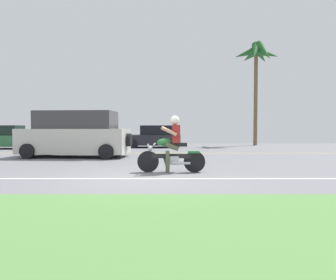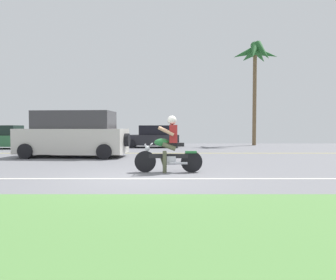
# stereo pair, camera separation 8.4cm
# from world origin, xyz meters

# --- Properties ---
(ground) EXTENTS (56.00, 30.00, 0.04)m
(ground) POSITION_xyz_m (0.00, 3.00, -0.02)
(ground) COLOR slate
(grass_median) EXTENTS (56.00, 3.80, 0.06)m
(grass_median) POSITION_xyz_m (0.00, -4.10, 0.03)
(grass_median) COLOR #548442
(grass_median) RESTS_ON ground
(lane_line_near) EXTENTS (50.40, 0.12, 0.01)m
(lane_line_near) POSITION_xyz_m (0.00, -0.05, 0.00)
(lane_line_near) COLOR silver
(lane_line_near) RESTS_ON ground
(lane_line_far) EXTENTS (50.40, 0.12, 0.01)m
(lane_line_far) POSITION_xyz_m (0.00, 8.03, 0.00)
(lane_line_far) COLOR yellow
(lane_line_far) RESTS_ON ground
(motorcyclist) EXTENTS (2.00, 0.65, 1.67)m
(motorcyclist) POSITION_xyz_m (0.76, 1.12, 0.71)
(motorcyclist) COLOR black
(motorcyclist) RESTS_ON ground
(suv_nearby) EXTENTS (4.99, 2.43, 2.05)m
(suv_nearby) POSITION_xyz_m (-3.50, 5.97, 0.99)
(suv_nearby) COLOR beige
(suv_nearby) RESTS_ON ground
(parked_car_0) EXTENTS (4.06, 1.84, 1.46)m
(parked_car_0) POSITION_xyz_m (-9.64, 11.61, 0.69)
(parked_car_0) COLOR #2D663D
(parked_car_0) RESTS_ON ground
(parked_car_1) EXTENTS (3.85, 2.04, 1.70)m
(parked_car_1) POSITION_xyz_m (-4.82, 11.50, 0.78)
(parked_car_1) COLOR navy
(parked_car_1) RESTS_ON ground
(parked_car_2) EXTENTS (3.64, 2.02, 1.46)m
(parked_car_2) POSITION_xyz_m (-0.26, 13.00, 0.69)
(parked_car_2) COLOR #232328
(parked_car_2) RESTS_ON ground
(palm_tree_0) EXTENTS (3.48, 3.41, 7.65)m
(palm_tree_0) POSITION_xyz_m (7.22, 15.34, 6.46)
(palm_tree_0) COLOR brown
(palm_tree_0) RESTS_ON ground
(motorcyclist_distant) EXTENTS (0.97, 1.38, 1.35)m
(motorcyclist_distant) POSITION_xyz_m (-5.27, 8.12, 0.57)
(motorcyclist_distant) COLOR black
(motorcyclist_distant) RESTS_ON ground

